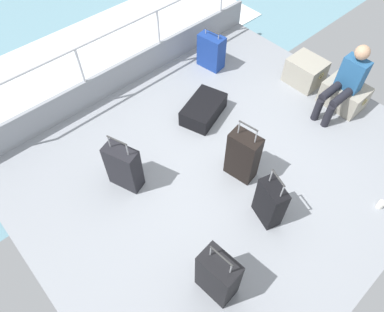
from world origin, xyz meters
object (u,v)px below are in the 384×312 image
Objects in this scene: cargo_crate_0 at (305,71)px; suitcase_5 at (243,156)px; suitcase_0 at (218,276)px; paper_cup at (381,205)px; suitcase_3 at (204,109)px; suitcase_1 at (211,51)px; passenger_seated at (346,81)px; suitcase_4 at (124,167)px; suitcase_2 at (270,202)px; cargo_crate_1 at (344,95)px.

suitcase_5 is at bearing -75.22° from cargo_crate_0.
suitcase_0 reaches higher than cargo_crate_0.
paper_cup is at bearing -29.97° from cargo_crate_0.
suitcase_0 is at bearing -56.57° from suitcase_5.
suitcase_3 reaches higher than paper_cup.
suitcase_1 is 0.72× the size of suitcase_5.
passenger_seated reaches higher than suitcase_3.
suitcase_4 is at bearing 177.01° from suitcase_0.
suitcase_1 is (-1.30, -0.82, 0.08)m from cargo_crate_0.
suitcase_2 is at bearing -30.92° from suitcase_1.
cargo_crate_1 reaches higher than suitcase_3.
passenger_seated reaches higher than suitcase_0.
paper_cup is at bearing -41.73° from cargo_crate_1.
cargo_crate_0 is 0.71m from cargo_crate_1.
cargo_crate_1 is (0.71, 0.01, -0.02)m from cargo_crate_0.
suitcase_1 is at bearing 149.08° from suitcase_2.
suitcase_4 is (0.20, -1.54, 0.20)m from suitcase_3.
passenger_seated is at bearing 142.82° from paper_cup.
passenger_seated is at bearing 17.94° from suitcase_1.
suitcase_2 is 1.83m from suitcase_3.
paper_cup is (2.38, 2.08, -0.28)m from suitcase_4.
cargo_crate_0 is 0.66× the size of suitcase_0.
cargo_crate_1 is 0.61× the size of passenger_seated.
passenger_seated is 1.76m from paper_cup.
cargo_crate_0 is 0.70× the size of suitcase_3.
suitcase_3 is (-1.24, -1.73, -0.06)m from cargo_crate_1.
suitcase_0 is 2.29m from paper_cup.
suitcase_5 is at bearing -18.56° from suitcase_3.
suitcase_4 is at bearing -82.44° from suitcase_3.
cargo_crate_1 is at bearing 138.27° from paper_cup.
passenger_seated reaches higher than cargo_crate_1.
cargo_crate_0 is 0.86× the size of suitcase_1.
suitcase_3 is at bearing -49.39° from suitcase_1.
suitcase_4 is at bearing -107.60° from cargo_crate_1.
passenger_seated is at bearing 71.45° from suitcase_4.
cargo_crate_1 is 2.11m from suitcase_5.
suitcase_1 is at bearing 145.74° from suitcase_5.
suitcase_1 is 2.91m from suitcase_2.
suitcase_5 is at bearing 123.43° from suitcase_0.
suitcase_2 is (2.49, -1.49, 0.02)m from suitcase_1.
passenger_seated is 1.93m from suitcase_5.
cargo_crate_1 is 0.79× the size of suitcase_2.
suitcase_5 reaches higher than cargo_crate_0.
suitcase_2 is at bearing 32.03° from suitcase_4.
suitcase_1 reaches higher than cargo_crate_0.
suitcase_4 is (0.98, -2.44, 0.04)m from suitcase_1.
passenger_seated is 10.67× the size of paper_cup.
suitcase_2 is at bearing -127.48° from paper_cup.
passenger_seated is (0.71, -0.17, 0.35)m from cargo_crate_0.
suitcase_0 reaches higher than paper_cup.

